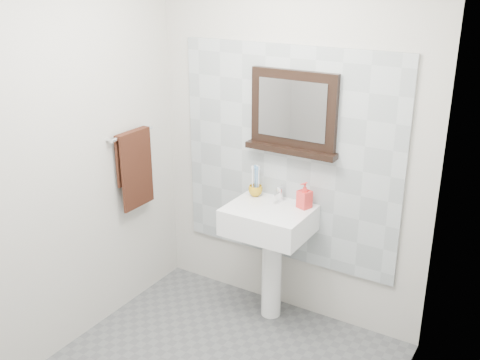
% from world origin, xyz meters
% --- Properties ---
extents(back_wall, '(2.00, 0.01, 2.50)m').
position_xyz_m(back_wall, '(0.00, 1.10, 1.25)').
color(back_wall, '#B9B7B0').
rests_on(back_wall, ground).
extents(front_wall, '(2.00, 0.01, 2.50)m').
position_xyz_m(front_wall, '(0.00, -1.10, 1.25)').
color(front_wall, '#B9B7B0').
rests_on(front_wall, ground).
extents(left_wall, '(0.01, 2.20, 2.50)m').
position_xyz_m(left_wall, '(-1.00, 0.00, 1.25)').
color(left_wall, '#B9B7B0').
rests_on(left_wall, ground).
extents(right_wall, '(0.01, 2.20, 2.50)m').
position_xyz_m(right_wall, '(1.00, 0.00, 1.25)').
color(right_wall, '#B9B7B0').
rests_on(right_wall, ground).
extents(splashback, '(1.60, 0.02, 1.50)m').
position_xyz_m(splashback, '(0.00, 1.09, 1.15)').
color(splashback, '#A1AAAF').
rests_on(splashback, back_wall).
extents(pedestal_sink, '(0.55, 0.44, 0.96)m').
position_xyz_m(pedestal_sink, '(-0.01, 0.87, 0.68)').
color(pedestal_sink, white).
rests_on(pedestal_sink, ground).
extents(toothbrush_cup, '(0.11, 0.11, 0.08)m').
position_xyz_m(toothbrush_cup, '(-0.20, 1.00, 0.90)').
color(toothbrush_cup, '#C09116').
rests_on(toothbrush_cup, pedestal_sink).
extents(toothbrushes, '(0.05, 0.04, 0.21)m').
position_xyz_m(toothbrushes, '(-0.19, 1.00, 0.98)').
color(toothbrushes, white).
rests_on(toothbrushes, toothbrush_cup).
extents(soap_dispenser, '(0.10, 0.10, 0.18)m').
position_xyz_m(soap_dispenser, '(0.18, 0.98, 0.95)').
color(soap_dispenser, red).
rests_on(soap_dispenser, pedestal_sink).
extents(framed_mirror, '(0.64, 0.11, 0.54)m').
position_xyz_m(framed_mirror, '(0.05, 1.06, 1.46)').
color(framed_mirror, black).
rests_on(framed_mirror, back_wall).
extents(towel_bar, '(0.07, 0.40, 0.03)m').
position_xyz_m(towel_bar, '(-0.95, 0.61, 1.29)').
color(towel_bar, silver).
rests_on(towel_bar, left_wall).
extents(hand_towel, '(0.06, 0.30, 0.55)m').
position_xyz_m(hand_towel, '(-0.94, 0.61, 1.08)').
color(hand_towel, black).
rests_on(hand_towel, towel_bar).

